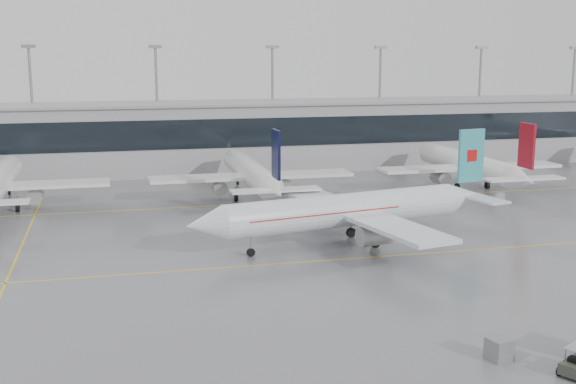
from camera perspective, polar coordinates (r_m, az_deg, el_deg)
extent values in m
plane|color=slate|center=(74.26, 2.27, -5.47)|extent=(320.00, 320.00, 0.00)
cube|color=yellow|center=(74.26, 2.27, -5.47)|extent=(120.00, 0.25, 0.01)
cube|color=yellow|center=(102.55, -2.45, -0.92)|extent=(120.00, 0.25, 0.01)
cube|color=yellow|center=(86.48, -20.22, -3.80)|extent=(0.25, 60.00, 0.01)
cube|color=#959599|center=(132.76, -5.28, 4.33)|extent=(180.00, 15.00, 12.00)
cube|color=black|center=(125.18, -4.76, 4.65)|extent=(180.00, 0.20, 5.00)
cube|color=gray|center=(132.21, -5.33, 7.00)|extent=(182.00, 16.00, 0.40)
cylinder|color=gray|center=(137.33, -19.53, 6.07)|extent=(0.50, 0.50, 22.00)
cube|color=gray|center=(136.99, -19.83, 10.78)|extent=(2.40, 1.00, 0.60)
cylinder|color=gray|center=(137.04, -10.29, 6.51)|extent=(0.50, 0.50, 22.00)
cube|color=gray|center=(136.70, -10.45, 11.23)|extent=(2.40, 1.00, 0.60)
cylinder|color=gray|center=(140.24, -1.23, 6.77)|extent=(0.50, 0.50, 22.00)
cube|color=gray|center=(139.91, -1.24, 11.39)|extent=(2.40, 1.00, 0.60)
cylinder|color=gray|center=(146.71, 7.24, 6.86)|extent=(0.50, 0.50, 22.00)
cube|color=gray|center=(146.40, 7.35, 11.28)|extent=(2.40, 1.00, 0.60)
cylinder|color=gray|center=(156.04, 14.84, 6.82)|extent=(0.50, 0.50, 22.00)
cube|color=gray|center=(155.75, 15.05, 10.97)|extent=(2.40, 1.00, 0.60)
cylinder|color=gray|center=(167.76, 21.49, 6.69)|extent=(0.50, 0.50, 22.00)
cube|color=gray|center=(167.48, 21.76, 10.54)|extent=(2.40, 1.00, 0.60)
cylinder|color=silver|center=(79.77, 4.45, -1.44)|extent=(28.51, 9.27, 3.72)
cone|color=silver|center=(73.21, -6.60, -2.59)|extent=(4.66, 4.44, 3.72)
cone|color=silver|center=(89.32, 13.92, -0.41)|extent=(6.23, 4.75, 3.72)
cube|color=silver|center=(80.60, 5.37, -1.62)|extent=(10.99, 31.08, 0.45)
cube|color=silver|center=(89.39, 14.03, -0.21)|extent=(5.09, 12.13, 0.25)
cube|color=teal|center=(88.77, 14.27, 2.80)|extent=(3.60, 1.06, 6.34)
cylinder|color=#9A9A9A|center=(76.72, 6.87, -3.44)|extent=(3.95, 2.77, 2.10)
cylinder|color=#9A9A9A|center=(84.74, 3.39, -2.02)|extent=(3.95, 2.77, 2.10)
cylinder|color=gray|center=(75.57, -2.96, -4.20)|extent=(0.20, 0.20, 1.63)
cylinder|color=black|center=(75.79, -2.96, -4.79)|extent=(0.94, 0.47, 0.90)
cylinder|color=gray|center=(79.46, 6.92, -3.44)|extent=(0.24, 0.24, 1.63)
cylinder|color=black|center=(79.66, 6.91, -4.01)|extent=(1.17, 0.66, 1.10)
cylinder|color=gray|center=(83.76, 5.02, -2.66)|extent=(0.24, 0.24, 1.63)
cylinder|color=black|center=(83.95, 5.01, -3.20)|extent=(1.17, 0.66, 1.10)
cube|color=#B70F0F|center=(88.76, 14.27, 2.82)|extent=(1.46, 0.72, 1.40)
cube|color=#B70F0F|center=(78.30, 2.54, -1.50)|extent=(18.39, 7.25, 0.12)
cone|color=white|center=(121.17, -20.99, 2.00)|extent=(3.59, 4.00, 3.59)
cylinder|color=#9A9A9A|center=(104.58, -19.35, -0.24)|extent=(2.10, 3.60, 2.10)
cylinder|color=gray|center=(116.66, -21.18, 0.39)|extent=(0.20, 0.20, 1.56)
cylinder|color=black|center=(116.79, -21.16, 0.02)|extent=(0.30, 0.90, 0.90)
cylinder|color=gray|center=(103.46, -20.61, -0.76)|extent=(0.24, 0.24, 1.56)
cylinder|color=black|center=(103.60, -20.59, -1.18)|extent=(0.45, 1.10, 1.10)
cylinder|color=white|center=(106.69, -3.01, 1.60)|extent=(3.59, 27.36, 3.59)
cone|color=white|center=(121.95, -4.44, 2.74)|extent=(3.59, 4.00, 3.59)
cone|color=white|center=(90.81, -1.00, 0.00)|extent=(3.59, 5.60, 3.59)
cube|color=white|center=(105.30, -2.85, 1.26)|extent=(29.64, 5.00, 0.45)
cube|color=white|center=(90.57, -0.97, 0.16)|extent=(11.40, 2.80, 0.25)
cube|color=black|center=(89.65, -0.95, 3.00)|extent=(0.35, 3.60, 6.12)
cylinder|color=#9A9A9A|center=(105.23, -5.46, 0.39)|extent=(2.10, 3.60, 2.10)
cylinder|color=#9A9A9A|center=(107.06, -0.38, 0.62)|extent=(2.10, 3.60, 2.10)
cylinder|color=gray|center=(117.47, -4.01, 1.17)|extent=(0.20, 0.20, 1.56)
cylinder|color=black|center=(117.60, -4.00, 0.79)|extent=(0.30, 0.90, 0.90)
cylinder|color=gray|center=(104.23, -4.14, -0.01)|extent=(0.24, 0.24, 1.56)
cylinder|color=black|center=(104.38, -4.13, -0.43)|extent=(0.45, 1.10, 1.10)
cylinder|color=gray|center=(105.23, -1.35, 0.12)|extent=(0.24, 0.24, 1.56)
cylinder|color=black|center=(105.38, -1.35, -0.30)|extent=(0.45, 1.10, 1.10)
cylinder|color=white|center=(118.41, 13.86, 2.21)|extent=(3.59, 27.36, 3.59)
cone|color=white|center=(132.32, 10.69, 3.21)|extent=(3.59, 4.00, 3.59)
cone|color=white|center=(104.34, 18.07, 0.87)|extent=(3.59, 5.60, 3.59)
cube|color=white|center=(117.17, 14.19, 1.91)|extent=(29.64, 5.00, 0.45)
cube|color=white|center=(104.12, 18.14, 1.02)|extent=(11.40, 2.80, 0.25)
cube|color=maroon|center=(103.32, 18.34, 3.49)|extent=(0.35, 3.60, 6.12)
cylinder|color=#9A9A9A|center=(115.66, 11.94, 1.14)|extent=(2.10, 3.60, 2.10)
cylinder|color=#9A9A9A|center=(120.15, 16.06, 1.31)|extent=(2.10, 3.60, 2.10)
cylinder|color=gray|center=(128.21, 11.59, 1.78)|extent=(0.20, 0.20, 1.56)
cylinder|color=black|center=(128.33, 11.57, 1.44)|extent=(0.30, 0.90, 0.90)
cylinder|color=gray|center=(115.42, 13.24, 0.78)|extent=(0.24, 0.24, 1.56)
cylinder|color=black|center=(115.55, 13.22, 0.40)|extent=(0.45, 1.10, 1.10)
cylinder|color=gray|center=(117.88, 15.49, 0.88)|extent=(0.24, 0.24, 1.56)
cylinder|color=black|center=(118.01, 15.47, 0.51)|extent=(0.45, 1.10, 1.10)
cube|color=black|center=(51.97, 21.75, -12.28)|extent=(0.89, 1.02, 0.43)
cylinder|color=gray|center=(51.91, 21.06, -11.93)|extent=(0.09, 0.09, 0.98)
cylinder|color=gray|center=(53.20, 21.81, -11.43)|extent=(0.09, 0.09, 0.98)
cylinder|color=black|center=(51.99, 20.66, -13.10)|extent=(0.68, 0.50, 0.65)
cylinder|color=black|center=(53.62, 21.62, -12.42)|extent=(0.68, 0.50, 0.65)
cube|color=slate|center=(53.04, 16.35, -11.82)|extent=(1.87, 1.79, 1.55)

